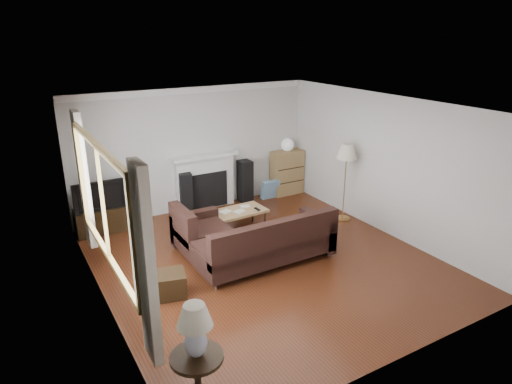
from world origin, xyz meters
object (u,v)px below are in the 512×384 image
coffee_table (238,220)px  side_table (198,383)px  bookshelf (287,172)px  tv_stand (102,220)px  floor_lamp (345,183)px  sectional_sofa (265,240)px

coffee_table → side_table: size_ratio=1.60×
bookshelf → coffee_table: (-1.92, -1.25, -0.30)m
tv_stand → floor_lamp: bearing=-22.9°
bookshelf → sectional_sofa: 3.33m
coffee_table → side_table: 4.25m
bookshelf → coffee_table: size_ratio=0.96×
tv_stand → side_table: bearing=-91.7°
bookshelf → coffee_table: bookshelf is taller
floor_lamp → coffee_table: bearing=164.4°
side_table → sectional_sofa: bearing=46.6°
floor_lamp → side_table: size_ratio=2.37×
sectional_sofa → tv_stand: bearing=128.1°
bookshelf → side_table: (-4.26, -4.80, -0.18)m
sectional_sofa → coffee_table: bearing=80.9°
floor_lamp → side_table: floor_lamp is taller
tv_stand → coffee_table: bearing=-29.1°
tv_stand → floor_lamp: size_ratio=0.61×
bookshelf → side_table: 6.42m
side_table → bookshelf: bearing=48.4°
tv_stand → sectional_sofa: (1.98, -2.52, 0.16)m
tv_stand → bookshelf: size_ratio=0.93×
tv_stand → side_table: side_table is taller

